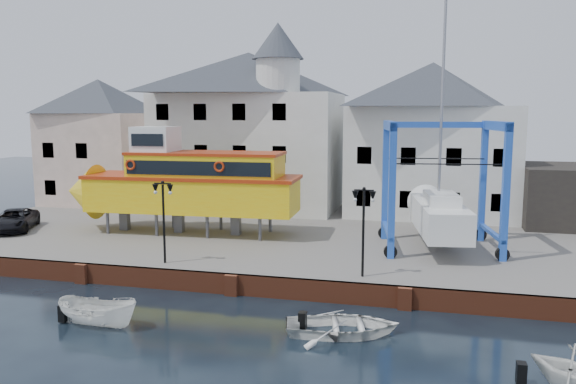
# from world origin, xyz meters

# --- Properties ---
(ground) EXTENTS (140.00, 140.00, 0.00)m
(ground) POSITION_xyz_m (0.00, 0.00, 0.00)
(ground) COLOR black
(ground) RESTS_ON ground
(hardstanding) EXTENTS (44.00, 22.00, 1.00)m
(hardstanding) POSITION_xyz_m (0.00, 11.00, 0.50)
(hardstanding) COLOR slate
(hardstanding) RESTS_ON ground
(quay_wall) EXTENTS (44.00, 0.47, 1.00)m
(quay_wall) POSITION_xyz_m (-0.00, 0.10, 0.50)
(quay_wall) COLOR brown
(quay_wall) RESTS_ON ground
(building_pink) EXTENTS (8.00, 7.00, 10.30)m
(building_pink) POSITION_xyz_m (-18.00, 18.00, 6.15)
(building_pink) COLOR #C0A594
(building_pink) RESTS_ON hardstanding
(building_white_main) EXTENTS (14.00, 8.30, 14.00)m
(building_white_main) POSITION_xyz_m (-4.87, 18.39, 7.34)
(building_white_main) COLOR silver
(building_white_main) RESTS_ON hardstanding
(building_white_right) EXTENTS (12.00, 8.00, 11.20)m
(building_white_right) POSITION_xyz_m (9.00, 19.00, 6.60)
(building_white_right) COLOR silver
(building_white_right) RESTS_ON hardstanding
(lamp_post_left) EXTENTS (1.12, 0.32, 4.20)m
(lamp_post_left) POSITION_xyz_m (-4.00, 1.20, 4.17)
(lamp_post_left) COLOR black
(lamp_post_left) RESTS_ON hardstanding
(lamp_post_right) EXTENTS (1.12, 0.32, 4.20)m
(lamp_post_right) POSITION_xyz_m (6.00, 1.20, 4.17)
(lamp_post_right) COLOR black
(lamp_post_right) RESTS_ON hardstanding
(tour_boat) EXTENTS (15.49, 4.27, 6.69)m
(tour_boat) POSITION_xyz_m (-6.39, 8.20, 4.15)
(tour_boat) COLOR #59595E
(tour_boat) RESTS_ON hardstanding
(travel_lift) EXTENTS (7.02, 9.27, 13.65)m
(travel_lift) POSITION_xyz_m (9.39, 8.38, 3.28)
(travel_lift) COLOR blue
(travel_lift) RESTS_ON hardstanding
(van) EXTENTS (4.06, 5.34, 1.35)m
(van) POSITION_xyz_m (-17.07, 6.20, 1.67)
(van) COLOR black
(van) RESTS_ON hardstanding
(motorboat_a) EXTENTS (3.59, 1.48, 1.37)m
(motorboat_a) POSITION_xyz_m (-3.94, -4.95, 0.00)
(motorboat_a) COLOR white
(motorboat_a) RESTS_ON ground
(motorboat_b) EXTENTS (5.03, 4.09, 0.92)m
(motorboat_b) POSITION_xyz_m (5.76, -3.42, 0.00)
(motorboat_b) COLOR white
(motorboat_b) RESTS_ON ground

